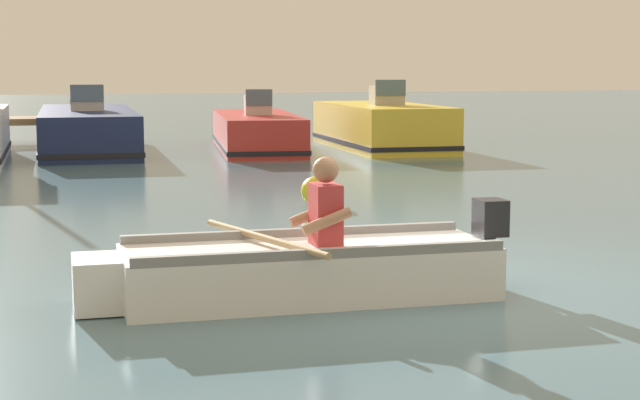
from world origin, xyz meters
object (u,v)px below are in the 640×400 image
object	(u,v)px
moored_boat_red	(256,133)
moored_boat_yellow	(382,127)
rowboat_with_person	(300,269)
mooring_buoy	(315,191)
moored_boat_navy	(88,131)

from	to	relation	value
moored_boat_red	moored_boat_yellow	bearing A→B (deg)	-6.84
rowboat_with_person	moored_boat_yellow	xyz separation A→B (m)	(5.58, 14.41, 0.24)
rowboat_with_person	moored_boat_red	distance (m)	15.00
mooring_buoy	moored_boat_navy	bearing A→B (deg)	104.81
moored_boat_navy	moored_boat_yellow	world-z (taller)	moored_boat_yellow
moored_boat_navy	moored_boat_red	size ratio (longest dim) A/B	1.21
moored_boat_red	mooring_buoy	bearing A→B (deg)	-96.63
moored_boat_red	moored_boat_yellow	distance (m)	2.93
moored_boat_red	moored_boat_yellow	xyz separation A→B (m)	(2.91, -0.35, 0.10)
moored_boat_navy	moored_boat_yellow	bearing A→B (deg)	-9.72
rowboat_with_person	mooring_buoy	size ratio (longest dim) A/B	9.14
moored_boat_navy	mooring_buoy	distance (m)	10.45
moored_boat_yellow	moored_boat_navy	bearing A→B (deg)	170.28
moored_boat_red	mooring_buoy	xyz separation A→B (m)	(-1.08, -9.31, -0.19)
rowboat_with_person	mooring_buoy	xyz separation A→B (m)	(1.59, 5.46, -0.05)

